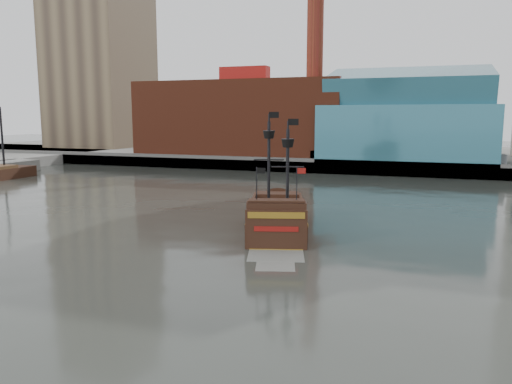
% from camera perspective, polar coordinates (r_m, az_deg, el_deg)
% --- Properties ---
extents(ground, '(400.00, 400.00, 0.00)m').
position_cam_1_polar(ground, '(30.56, -10.85, -10.85)').
color(ground, '#272A25').
rests_on(ground, ground).
extents(promenade_far, '(220.00, 60.00, 2.00)m').
position_cam_1_polar(promenade_far, '(118.05, 12.31, 4.04)').
color(promenade_far, slate).
rests_on(promenade_far, ground).
extents(seawall, '(220.00, 1.00, 2.60)m').
position_cam_1_polar(seawall, '(88.94, 9.88, 2.85)').
color(seawall, '#4C4C49').
rests_on(seawall, ground).
extents(skyline, '(149.00, 45.00, 62.00)m').
position_cam_1_polar(skyline, '(110.69, 14.98, 15.88)').
color(skyline, brown).
rests_on(skyline, promenade_far).
extents(pirate_ship, '(8.58, 15.71, 11.27)m').
position_cam_1_polar(pirate_ship, '(43.77, 2.40, -3.35)').
color(pirate_ship, black).
rests_on(pirate_ship, ground).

